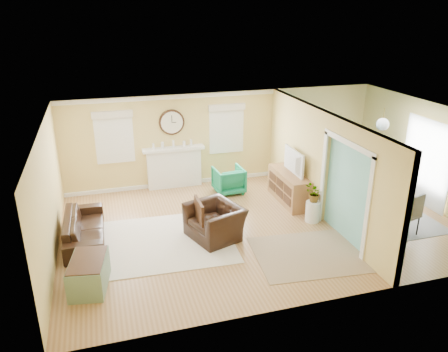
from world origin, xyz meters
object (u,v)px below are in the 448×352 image
Objects in this scene: sofa at (85,228)px; green_chair at (229,180)px; eames_chair at (215,222)px; dining_table at (379,203)px; credenza at (289,187)px.

green_chair is (3.78, 1.67, 0.06)m from sofa.
dining_table is at bearing 70.44° from eames_chair.
eames_chair reaches higher than green_chair.
eames_chair is 1.46× the size of green_chair.
credenza is (1.33, -1.03, 0.04)m from green_chair.
green_chair is at bearing -65.29° from sofa.
green_chair is 0.48× the size of dining_table.
eames_chair is 4.17m from dining_table.
sofa is at bearing 96.37° from dining_table.
green_chair is 0.48× the size of credenza.
sofa is 4.13m from green_chair.
credenza is (5.11, 0.64, 0.10)m from sofa.
eames_chair is 2.68m from credenza.
credenza is 0.98× the size of dining_table.
sofa is 1.79× the size of eames_chair.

